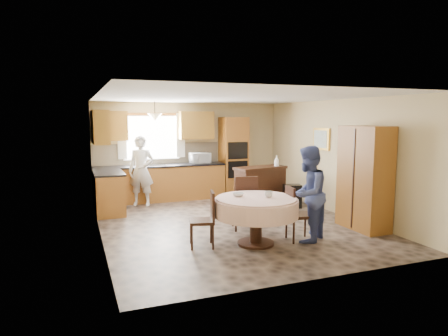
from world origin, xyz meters
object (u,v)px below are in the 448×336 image
object	(u,v)px
chair_back	(245,200)
chair_right	(296,211)
sideboard	(260,188)
dining_table	(256,208)
chair_left	(206,216)
oven_tower	(233,157)
cupboard	(364,178)
person_dining	(308,194)
person_sink	(141,171)

from	to	relation	value
chair_back	chair_right	xyz separation A→B (m)	(0.54, -0.92, -0.05)
sideboard	dining_table	xyz separation A→B (m)	(-1.34, -2.60, 0.17)
sideboard	chair_left	bearing A→B (deg)	-144.12
oven_tower	chair_right	size ratio (longest dim) A/B	2.24
cupboard	person_dining	xyz separation A→B (m)	(-1.42, -0.28, -0.16)
oven_tower	dining_table	bearing A→B (deg)	-107.05
cupboard	chair_back	bearing A→B (deg)	161.17
chair_back	person_sink	world-z (taller)	person_sink
cupboard	dining_table	size ratio (longest dim) A/B	1.40
chair_left	chair_right	size ratio (longest dim) A/B	0.97
sideboard	cupboard	size ratio (longest dim) A/B	0.64
oven_tower	person_sink	distance (m)	2.58
cupboard	chair_left	world-z (taller)	cupboard
chair_back	chair_left	bearing A→B (deg)	47.74
sideboard	person_sink	bearing A→B (deg)	145.15
chair_right	chair_back	bearing A→B (deg)	39.51
oven_tower	sideboard	distance (m)	1.61
sideboard	cupboard	xyz separation A→B (m)	(0.98, -2.46, 0.53)
chair_left	chair_back	xyz separation A→B (m)	(1.00, 0.68, 0.07)
dining_table	person_sink	distance (m)	3.92
cupboard	person_dining	world-z (taller)	cupboard
dining_table	chair_right	world-z (taller)	chair_right
oven_tower	sideboard	bearing A→B (deg)	-86.51
chair_back	chair_right	world-z (taller)	chair_back
chair_right	person_sink	bearing A→B (deg)	37.49
person_sink	person_dining	distance (m)	4.42
person_dining	chair_left	bearing A→B (deg)	-49.18
sideboard	dining_table	distance (m)	2.93
sideboard	chair_back	bearing A→B (deg)	-136.06
oven_tower	chair_left	bearing A→B (deg)	-117.91
dining_table	chair_left	world-z (taller)	chair_left
chair_left	chair_back	size ratio (longest dim) A/B	0.88
dining_table	chair_back	xyz separation A→B (m)	(0.19, 0.87, -0.05)
chair_left	chair_right	xyz separation A→B (m)	(1.54, -0.24, 0.02)
chair_back	sideboard	bearing A→B (deg)	-110.23
person_dining	person_sink	bearing A→B (deg)	-98.36
cupboard	chair_left	xyz separation A→B (m)	(-3.13, 0.05, -0.47)
oven_tower	chair_right	xyz separation A→B (m)	(-0.52, -4.13, -0.54)
chair_back	person_dining	xyz separation A→B (m)	(0.71, -1.01, 0.25)
oven_tower	chair_right	distance (m)	4.20
chair_left	person_dining	bearing A→B (deg)	92.39
oven_tower	dining_table	xyz separation A→B (m)	(-1.25, -4.08, -0.44)
sideboard	person_dining	xyz separation A→B (m)	(-0.44, -2.74, 0.37)
cupboard	chair_back	xyz separation A→B (m)	(-2.13, 0.73, -0.41)
chair_left	dining_table	bearing A→B (deg)	90.19
sideboard	chair_right	distance (m)	2.72
oven_tower	chair_right	bearing A→B (deg)	-97.21
oven_tower	chair_right	world-z (taller)	oven_tower
oven_tower	person_dining	world-z (taller)	oven_tower
cupboard	chair_left	size ratio (longest dim) A/B	2.13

